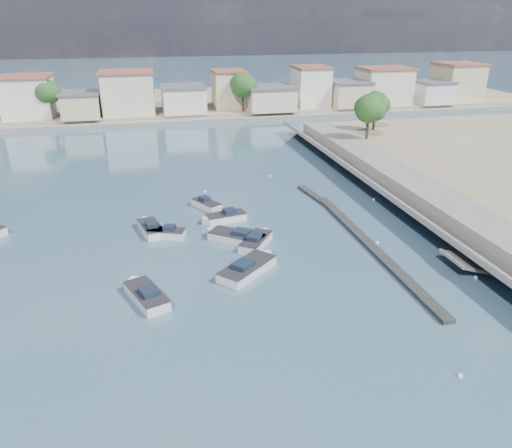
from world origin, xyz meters
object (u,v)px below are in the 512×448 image
(motorboat_g, at_px, (208,206))
(motorboat_f, at_px, (164,234))
(motorboat_e, at_px, (150,228))
(motorboat_h, at_px, (249,268))
(motorboat_a, at_px, (145,295))
(motorboat_b, at_px, (257,241))
(motorboat_c, at_px, (234,237))
(motorboat_d, at_px, (224,218))

(motorboat_g, bearing_deg, motorboat_f, -127.89)
(motorboat_e, height_order, motorboat_h, same)
(motorboat_a, distance_m, motorboat_h, 9.03)
(motorboat_e, relative_size, motorboat_h, 0.87)
(motorboat_b, relative_size, motorboat_f, 1.12)
(motorboat_a, bearing_deg, motorboat_h, 16.26)
(motorboat_a, height_order, motorboat_b, same)
(motorboat_h, bearing_deg, motorboat_f, 126.82)
(motorboat_b, height_order, motorboat_e, same)
(motorboat_a, bearing_deg, motorboat_b, 35.90)
(motorboat_a, bearing_deg, motorboat_c, 46.10)
(motorboat_f, bearing_deg, motorboat_c, -20.08)
(motorboat_f, xyz_separation_m, motorboat_g, (5.20, 6.68, 0.00))
(motorboat_g, distance_m, motorboat_h, 15.54)
(motorboat_b, bearing_deg, motorboat_a, -144.10)
(motorboat_d, xyz_separation_m, motorboat_g, (-1.13, 4.00, 0.00))
(motorboat_d, bearing_deg, motorboat_b, -71.89)
(motorboat_e, xyz_separation_m, motorboat_g, (6.47, 5.03, 0.00))
(motorboat_a, relative_size, motorboat_e, 1.08)
(motorboat_b, distance_m, motorboat_h, 5.40)
(motorboat_e, bearing_deg, motorboat_a, -93.58)
(motorboat_a, relative_size, motorboat_c, 0.98)
(motorboat_f, bearing_deg, motorboat_g, 52.11)
(motorboat_b, height_order, motorboat_d, same)
(motorboat_f, distance_m, motorboat_g, 8.47)
(motorboat_a, distance_m, motorboat_f, 11.52)
(motorboat_c, distance_m, motorboat_e, 8.78)
(motorboat_h, bearing_deg, motorboat_c, 90.54)
(motorboat_h, bearing_deg, motorboat_g, 95.12)
(motorboat_c, height_order, motorboat_e, same)
(motorboat_d, xyz_separation_m, motorboat_f, (-6.33, -2.68, 0.00))
(motorboat_e, bearing_deg, motorboat_d, 7.76)
(motorboat_c, bearing_deg, motorboat_a, -133.90)
(motorboat_b, height_order, motorboat_h, same)
(motorboat_a, distance_m, motorboat_b, 12.97)
(motorboat_c, xyz_separation_m, motorboat_d, (-0.20, 5.07, -0.00))
(motorboat_b, bearing_deg, motorboat_d, 108.11)
(motorboat_h, bearing_deg, motorboat_b, 70.12)
(motorboat_c, bearing_deg, motorboat_f, 159.92)
(motorboat_d, relative_size, motorboat_h, 0.84)
(motorboat_a, xyz_separation_m, motorboat_h, (8.67, 2.53, -0.00))
(motorboat_e, relative_size, motorboat_f, 1.20)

